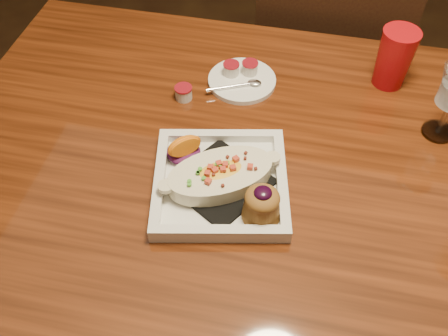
% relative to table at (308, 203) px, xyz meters
% --- Properties ---
extents(floor, '(7.00, 7.00, 0.00)m').
position_rel_table_xyz_m(floor, '(0.00, 0.00, -0.65)').
color(floor, '#322110').
rests_on(floor, ground).
extents(table, '(1.50, 0.90, 0.75)m').
position_rel_table_xyz_m(table, '(0.00, 0.00, 0.00)').
color(table, maroon).
rests_on(table, floor).
extents(chair_far, '(0.42, 0.42, 0.93)m').
position_rel_table_xyz_m(chair_far, '(-0.00, 0.63, -0.15)').
color(chair_far, black).
rests_on(chair_far, floor).
extents(plate, '(0.28, 0.28, 0.08)m').
position_rel_table_xyz_m(plate, '(-0.16, -0.08, 0.12)').
color(plate, white).
rests_on(plate, table).
extents(saucer, '(0.15, 0.15, 0.10)m').
position_rel_table_xyz_m(saucer, '(-0.19, 0.23, 0.11)').
color(saucer, white).
rests_on(saucer, table).
extents(creamer_loose, '(0.04, 0.04, 0.03)m').
position_rel_table_xyz_m(creamer_loose, '(-0.30, 0.15, 0.11)').
color(creamer_loose, silver).
rests_on(creamer_loose, table).
extents(red_tumbler, '(0.08, 0.08, 0.13)m').
position_rel_table_xyz_m(red_tumbler, '(0.13, 0.30, 0.16)').
color(red_tumbler, red).
rests_on(red_tumbler, table).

